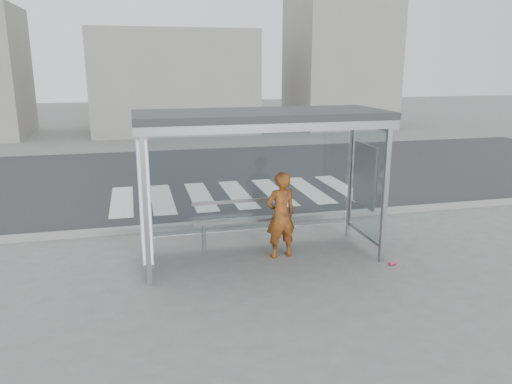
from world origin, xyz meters
TOP-DOWN VIEW (x-y plane):
  - ground at (0.00, 0.00)m, footprint 80.00×80.00m
  - road at (0.00, 7.00)m, footprint 30.00×10.00m
  - curb at (0.00, 1.95)m, footprint 30.00×0.18m
  - crosswalk at (0.50, 4.50)m, footprint 6.55×3.00m
  - bus_shelter at (-0.37, 0.06)m, footprint 4.25×1.65m
  - building_center at (0.00, 18.00)m, footprint 8.00×5.00m
  - building_right at (9.00, 18.00)m, footprint 5.00×5.00m
  - person at (0.34, -0.05)m, footprint 0.62×0.46m
  - bench at (-0.27, 0.58)m, footprint 1.78×0.22m
  - soda_can at (2.11, -0.91)m, footprint 0.13×0.08m

SIDE VIEW (x-z plane):
  - ground at x=0.00m, z-range 0.00..0.00m
  - crosswalk at x=0.50m, z-range 0.00..0.00m
  - road at x=0.00m, z-range 0.00..0.01m
  - soda_can at x=2.11m, z-range 0.00..0.07m
  - curb at x=0.00m, z-range 0.00..0.12m
  - bench at x=-0.27m, z-range 0.09..1.01m
  - person at x=0.34m, z-range 0.00..1.57m
  - bus_shelter at x=-0.37m, z-range 0.67..3.29m
  - building_center at x=0.00m, z-range 0.00..5.00m
  - building_right at x=9.00m, z-range 0.00..7.00m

